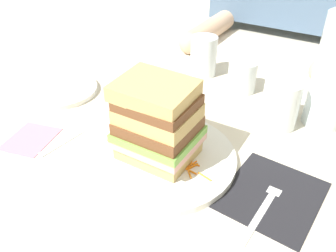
% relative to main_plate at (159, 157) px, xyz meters
% --- Properties ---
extents(ground_plane, '(3.00, 3.00, 0.00)m').
position_rel_main_plate_xyz_m(ground_plane, '(0.02, 0.00, -0.01)').
color(ground_plane, beige).
extents(main_plate, '(0.26, 0.26, 0.01)m').
position_rel_main_plate_xyz_m(main_plate, '(0.00, 0.00, 0.00)').
color(main_plate, white).
rests_on(main_plate, ground_plane).
extents(sandwich, '(0.13, 0.11, 0.14)m').
position_rel_main_plate_xyz_m(sandwich, '(-0.00, 0.00, 0.07)').
color(sandwich, tan).
rests_on(sandwich, main_plate).
extents(carrot_shred_0, '(0.02, 0.01, 0.00)m').
position_rel_main_plate_xyz_m(carrot_shred_0, '(-0.07, 0.02, 0.01)').
color(carrot_shred_0, orange).
rests_on(carrot_shred_0, main_plate).
extents(carrot_shred_1, '(0.01, 0.03, 0.00)m').
position_rel_main_plate_xyz_m(carrot_shred_1, '(-0.09, -0.00, 0.01)').
color(carrot_shred_1, orange).
rests_on(carrot_shred_1, main_plate).
extents(carrot_shred_2, '(0.02, 0.01, 0.00)m').
position_rel_main_plate_xyz_m(carrot_shred_2, '(-0.09, -0.00, 0.01)').
color(carrot_shred_2, orange).
rests_on(carrot_shred_2, main_plate).
extents(carrot_shred_3, '(0.03, 0.02, 0.00)m').
position_rel_main_plate_xyz_m(carrot_shred_3, '(-0.06, 0.02, 0.01)').
color(carrot_shred_3, orange).
rests_on(carrot_shred_3, main_plate).
extents(carrot_shred_4, '(0.02, 0.02, 0.00)m').
position_rel_main_plate_xyz_m(carrot_shred_4, '(-0.07, 0.00, 0.01)').
color(carrot_shred_4, orange).
rests_on(carrot_shred_4, main_plate).
extents(carrot_shred_5, '(0.02, 0.01, 0.00)m').
position_rel_main_plate_xyz_m(carrot_shred_5, '(-0.06, -0.01, 0.01)').
color(carrot_shred_5, orange).
rests_on(carrot_shred_5, main_plate).
extents(carrot_shred_6, '(0.02, 0.01, 0.00)m').
position_rel_main_plate_xyz_m(carrot_shred_6, '(-0.07, 0.02, 0.01)').
color(carrot_shred_6, orange).
rests_on(carrot_shred_6, main_plate).
extents(carrot_shred_7, '(0.01, 0.02, 0.00)m').
position_rel_main_plate_xyz_m(carrot_shred_7, '(-0.06, 0.00, 0.01)').
color(carrot_shred_7, orange).
rests_on(carrot_shred_7, main_plate).
extents(carrot_shred_8, '(0.03, 0.01, 0.00)m').
position_rel_main_plate_xyz_m(carrot_shred_8, '(-0.06, 0.00, 0.01)').
color(carrot_shred_8, orange).
rests_on(carrot_shred_8, main_plate).
extents(carrot_shred_9, '(0.02, 0.01, 0.00)m').
position_rel_main_plate_xyz_m(carrot_shred_9, '(-0.07, -0.02, 0.01)').
color(carrot_shred_9, orange).
rests_on(carrot_shred_9, main_plate).
extents(carrot_shred_10, '(0.02, 0.02, 0.00)m').
position_rel_main_plate_xyz_m(carrot_shred_10, '(0.07, -0.02, 0.01)').
color(carrot_shred_10, orange).
rests_on(carrot_shred_10, main_plate).
extents(carrot_shred_11, '(0.03, 0.01, 0.00)m').
position_rel_main_plate_xyz_m(carrot_shred_11, '(0.06, -0.01, 0.01)').
color(carrot_shred_11, orange).
rests_on(carrot_shred_11, main_plate).
extents(carrot_shred_12, '(0.03, 0.01, 0.00)m').
position_rel_main_plate_xyz_m(carrot_shred_12, '(0.09, -0.01, 0.01)').
color(carrot_shred_12, orange).
rests_on(carrot_shred_12, main_plate).
extents(carrot_shred_13, '(0.01, 0.02, 0.00)m').
position_rel_main_plate_xyz_m(carrot_shred_13, '(0.06, 0.00, 0.01)').
color(carrot_shred_13, orange).
rests_on(carrot_shred_13, main_plate).
extents(carrot_shred_14, '(0.03, 0.01, 0.00)m').
position_rel_main_plate_xyz_m(carrot_shred_14, '(0.05, -0.00, 0.01)').
color(carrot_shred_14, orange).
rests_on(carrot_shred_14, main_plate).
extents(carrot_shred_15, '(0.01, 0.03, 0.00)m').
position_rel_main_plate_xyz_m(carrot_shred_15, '(0.06, 0.01, 0.01)').
color(carrot_shred_15, orange).
rests_on(carrot_shred_15, main_plate).
extents(carrot_shred_16, '(0.02, 0.01, 0.00)m').
position_rel_main_plate_xyz_m(carrot_shred_16, '(0.06, 0.01, 0.01)').
color(carrot_shred_16, orange).
rests_on(carrot_shred_16, main_plate).
extents(carrot_shred_17, '(0.01, 0.03, 0.00)m').
position_rel_main_plate_xyz_m(carrot_shred_17, '(0.06, 0.00, 0.01)').
color(carrot_shred_17, orange).
rests_on(carrot_shred_17, main_plate).
extents(napkin_dark, '(0.14, 0.16, 0.00)m').
position_rel_main_plate_xyz_m(napkin_dark, '(0.19, 0.02, -0.00)').
color(napkin_dark, black).
rests_on(napkin_dark, ground_plane).
extents(fork, '(0.02, 0.17, 0.00)m').
position_rel_main_plate_xyz_m(fork, '(0.19, -0.00, -0.00)').
color(fork, silver).
rests_on(fork, napkin_dark).
extents(knife, '(0.03, 0.20, 0.00)m').
position_rel_main_plate_xyz_m(knife, '(-0.17, -0.00, -0.00)').
color(knife, silver).
rests_on(knife, ground_plane).
extents(juice_glass, '(0.07, 0.07, 0.09)m').
position_rel_main_plate_xyz_m(juice_glass, '(0.14, 0.21, 0.04)').
color(juice_glass, white).
rests_on(juice_glass, ground_plane).
extents(empty_tumbler_0, '(0.06, 0.06, 0.10)m').
position_rel_main_plate_xyz_m(empty_tumbler_0, '(-0.09, 0.34, 0.04)').
color(empty_tumbler_0, silver).
rests_on(empty_tumbler_0, ground_plane).
extents(empty_tumbler_1, '(0.06, 0.06, 0.07)m').
position_rel_main_plate_xyz_m(empty_tumbler_1, '(0.03, 0.31, 0.03)').
color(empty_tumbler_1, silver).
rests_on(empty_tumbler_1, ground_plane).
extents(side_plate, '(0.17, 0.17, 0.01)m').
position_rel_main_plate_xyz_m(side_plate, '(-0.32, 0.08, -0.00)').
color(side_plate, white).
rests_on(side_plate, ground_plane).
extents(napkin_pink, '(0.10, 0.11, 0.00)m').
position_rel_main_plate_xyz_m(napkin_pink, '(-0.23, -0.07, -0.00)').
color(napkin_pink, pink).
rests_on(napkin_pink, ground_plane).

